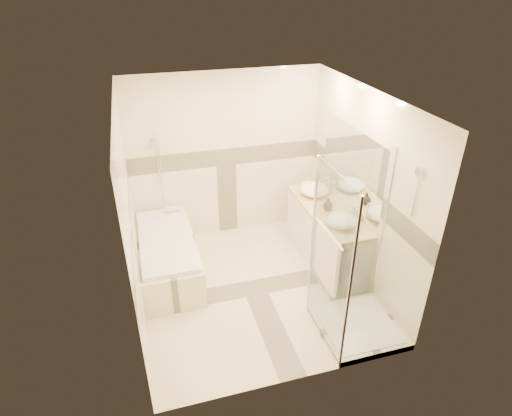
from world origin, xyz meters
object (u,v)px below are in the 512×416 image
object	(u,v)px
vanity	(326,236)
amenity_bottle_a	(328,205)
shower_enclosure	(349,293)
vessel_sink_far	(342,220)
amenity_bottle_b	(328,204)
vessel_sink_near	(315,189)
bathtub	(168,253)

from	to	relation	value
vanity	amenity_bottle_a	bearing A→B (deg)	-154.13
shower_enclosure	vessel_sink_far	bearing A→B (deg)	71.88
amenity_bottle_a	amenity_bottle_b	size ratio (longest dim) A/B	0.85
shower_enclosure	vessel_sink_near	size ratio (longest dim) A/B	4.89
bathtub	vanity	xyz separation A→B (m)	(2.15, -0.35, 0.12)
bathtub	vessel_sink_near	world-z (taller)	vessel_sink_near
amenity_bottle_a	amenity_bottle_b	xyz separation A→B (m)	(0.00, -0.01, 0.01)
bathtub	amenity_bottle_a	xyz separation A→B (m)	(2.13, -0.36, 0.62)
vanity	amenity_bottle_a	world-z (taller)	amenity_bottle_a
shower_enclosure	amenity_bottle_a	distance (m)	1.36
shower_enclosure	vessel_sink_far	size ratio (longest dim) A/B	5.13
shower_enclosure	vanity	bearing A→B (deg)	77.03
shower_enclosure	vessel_sink_near	bearing A→B (deg)	80.94
vanity	shower_enclosure	size ratio (longest dim) A/B	0.79
bathtub	shower_enclosure	world-z (taller)	shower_enclosure
bathtub	amenity_bottle_b	size ratio (longest dim) A/B	9.95
vanity	vessel_sink_near	xyz separation A→B (m)	(-0.02, 0.44, 0.51)
amenity_bottle_a	amenity_bottle_b	world-z (taller)	amenity_bottle_b
shower_enclosure	amenity_bottle_b	bearing A→B (deg)	77.74
bathtub	amenity_bottle_b	bearing A→B (deg)	-9.72
vessel_sink_near	amenity_bottle_a	size ratio (longest dim) A/B	2.87
vessel_sink_near	vanity	bearing A→B (deg)	-87.41
vanity	amenity_bottle_a	xyz separation A→B (m)	(-0.02, -0.01, 0.50)
vessel_sink_far	amenity_bottle_b	bearing A→B (deg)	90.00
shower_enclosure	amenity_bottle_b	xyz separation A→B (m)	(0.27, 1.26, 0.43)
vanity	amenity_bottle_b	size ratio (longest dim) A/B	9.48
vessel_sink_far	amenity_bottle_b	size ratio (longest dim) A/B	2.33
shower_enclosure	amenity_bottle_a	xyz separation A→B (m)	(0.27, 1.26, 0.42)
amenity_bottle_a	vessel_sink_far	bearing A→B (deg)	-90.00
vessel_sink_far	amenity_bottle_a	xyz separation A→B (m)	(0.00, 0.43, -0.01)
bathtub	amenity_bottle_a	bearing A→B (deg)	-9.58
vessel_sink_near	amenity_bottle_a	world-z (taller)	vessel_sink_near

